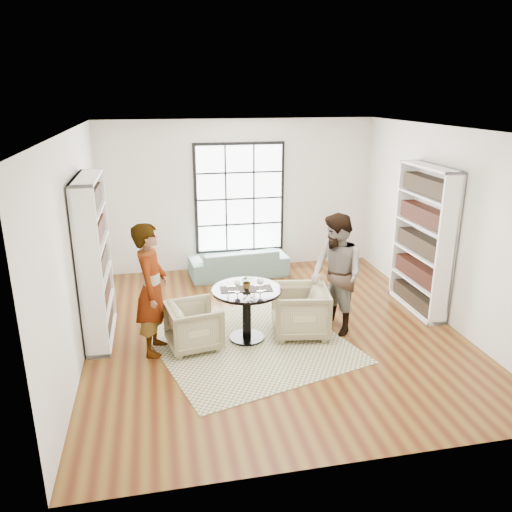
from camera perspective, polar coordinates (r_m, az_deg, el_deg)
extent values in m
plane|color=brown|center=(7.79, 1.97, -8.34)|extent=(6.00, 6.00, 0.00)
plane|color=silver|center=(10.10, -1.92, 6.91)|extent=(5.50, 0.00, 5.50)
plane|color=silver|center=(7.14, -19.90, 0.97)|extent=(0.00, 6.00, 6.00)
plane|color=silver|center=(8.31, 20.89, 3.22)|extent=(0.00, 6.00, 6.00)
plane|color=silver|center=(4.57, 11.02, -7.90)|extent=(5.50, 0.00, 5.50)
plane|color=white|center=(6.98, 2.24, 14.25)|extent=(6.00, 6.00, 0.00)
cube|color=black|center=(10.09, -1.90, 6.61)|extent=(1.82, 0.06, 2.22)
cube|color=white|center=(10.05, -1.86, 6.57)|extent=(1.70, 0.02, 2.10)
cube|color=#B7B489|center=(7.37, -0.63, -9.94)|extent=(3.18, 3.18, 0.01)
cylinder|color=black|center=(7.49, -1.05, -9.31)|extent=(0.51, 0.51, 0.04)
cylinder|color=black|center=(7.33, -1.06, -6.74)|extent=(0.13, 0.13, 0.72)
cylinder|color=black|center=(7.17, -1.08, -3.92)|extent=(1.00, 1.00, 0.04)
imported|color=gray|center=(9.88, -2.01, -0.70)|extent=(1.97, 0.90, 0.56)
imported|color=tan|center=(7.19, -7.09, -7.92)|extent=(0.85, 0.83, 0.67)
imported|color=tan|center=(7.51, 5.02, -6.29)|extent=(0.94, 0.92, 0.75)
imported|color=gray|center=(6.94, -11.82, -3.77)|extent=(0.57, 0.75, 1.86)
imported|color=gray|center=(7.48, 9.19, -2.13)|extent=(0.92, 1.05, 1.82)
cube|color=black|center=(7.14, -2.74, -3.83)|extent=(0.35, 0.28, 0.01)
cube|color=black|center=(7.17, 0.47, -3.72)|extent=(0.35, 0.28, 0.01)
cylinder|color=silver|center=(7.04, -2.14, -4.14)|extent=(0.07, 0.07, 0.01)
cylinder|color=silver|center=(7.02, -2.15, -3.74)|extent=(0.01, 0.01, 0.11)
sphere|color=maroon|center=(6.99, -2.15, -3.11)|extent=(0.08, 0.08, 0.08)
ellipsoid|color=white|center=(6.99, -2.15, -3.11)|extent=(0.09, 0.09, 0.09)
cylinder|color=silver|center=(7.06, 0.48, -4.06)|extent=(0.08, 0.08, 0.01)
cylinder|color=silver|center=(7.04, 0.48, -3.60)|extent=(0.01, 0.01, 0.12)
sphere|color=maroon|center=(7.00, 0.48, -2.88)|extent=(0.09, 0.09, 0.09)
ellipsoid|color=white|center=(7.00, 0.48, -2.88)|extent=(0.10, 0.10, 0.11)
imported|color=gray|center=(7.16, -1.03, -2.93)|extent=(0.18, 0.16, 0.20)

